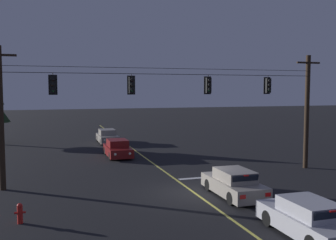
% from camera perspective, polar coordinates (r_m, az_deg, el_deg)
% --- Properties ---
extents(ground_plane, '(180.00, 180.00, 0.00)m').
position_cam_1_polar(ground_plane, '(20.42, 3.87, -10.81)').
color(ground_plane, black).
extents(lane_centre_stripe, '(0.14, 60.00, 0.01)m').
position_cam_1_polar(lane_centre_stripe, '(29.29, -2.94, -6.07)').
color(lane_centre_stripe, '#D1C64C').
rests_on(lane_centre_stripe, ground).
extents(stop_bar_paint, '(3.40, 0.36, 0.01)m').
position_cam_1_polar(stop_bar_paint, '(23.75, 5.60, -8.61)').
color(stop_bar_paint, silver).
rests_on(stop_bar_paint, ground).
extents(signal_span_assembly, '(21.19, 0.32, 7.75)m').
position_cam_1_polar(signal_span_assembly, '(23.06, 0.74, 1.15)').
color(signal_span_assembly, '#2D2116').
rests_on(signal_span_assembly, ground).
extents(traffic_light_leftmost, '(0.48, 0.41, 1.22)m').
position_cam_1_polar(traffic_light_leftmost, '(21.86, -16.98, 5.12)').
color(traffic_light_leftmost, black).
extents(traffic_light_left_inner, '(0.48, 0.41, 1.22)m').
position_cam_1_polar(traffic_light_left_inner, '(22.34, -5.50, 5.29)').
color(traffic_light_left_inner, black).
extents(traffic_light_centre, '(0.48, 0.41, 1.22)m').
position_cam_1_polar(traffic_light_centre, '(23.83, 6.13, 5.24)').
color(traffic_light_centre, black).
extents(traffic_light_right_inner, '(0.48, 0.41, 1.22)m').
position_cam_1_polar(traffic_light_right_inner, '(25.83, 14.87, 5.06)').
color(traffic_light_right_inner, black).
extents(car_waiting_near_lane, '(1.80, 4.33, 1.39)m').
position_cam_1_polar(car_waiting_near_lane, '(19.74, 9.91, -9.46)').
color(car_waiting_near_lane, gray).
rests_on(car_waiting_near_lane, ground).
extents(car_oncoming_lead, '(1.80, 4.42, 1.39)m').
position_cam_1_polar(car_oncoming_lead, '(30.95, -7.60, -4.32)').
color(car_oncoming_lead, maroon).
rests_on(car_oncoming_lead, ground).
extents(car_oncoming_trailing, '(1.80, 4.42, 1.39)m').
position_cam_1_polar(car_oncoming_trailing, '(38.99, -9.14, -2.50)').
color(car_oncoming_trailing, gray).
rests_on(car_oncoming_trailing, ground).
extents(car_waiting_second_near, '(1.80, 4.33, 1.39)m').
position_cam_1_polar(car_waiting_second_near, '(15.29, 20.33, -13.88)').
color(car_waiting_second_near, '#A5A5AD').
rests_on(car_waiting_second_near, ground).
extents(fire_hydrant, '(0.44, 0.22, 0.84)m').
position_cam_1_polar(fire_hydrant, '(16.86, -21.44, -12.91)').
color(fire_hydrant, red).
rests_on(fire_hydrant, ground).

